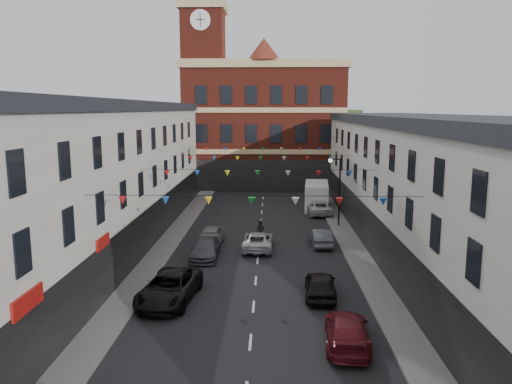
# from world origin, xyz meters

# --- Properties ---
(ground) EXTENTS (160.00, 160.00, 0.00)m
(ground) POSITION_xyz_m (0.00, 0.00, 0.00)
(ground) COLOR black
(ground) RESTS_ON ground
(pavement_left) EXTENTS (1.80, 64.00, 0.15)m
(pavement_left) POSITION_xyz_m (-6.90, 2.00, 0.07)
(pavement_left) COLOR #605E5B
(pavement_left) RESTS_ON ground
(pavement_right) EXTENTS (1.80, 64.00, 0.15)m
(pavement_right) POSITION_xyz_m (6.90, 2.00, 0.07)
(pavement_right) COLOR #605E5B
(pavement_right) RESTS_ON ground
(terrace_left) EXTENTS (8.40, 56.00, 10.70)m
(terrace_left) POSITION_xyz_m (-11.78, 1.00, 5.35)
(terrace_left) COLOR beige
(terrace_left) RESTS_ON ground
(terrace_right) EXTENTS (8.40, 56.00, 9.70)m
(terrace_right) POSITION_xyz_m (11.78, 1.00, 4.85)
(terrace_right) COLOR beige
(terrace_right) RESTS_ON ground
(civic_building) EXTENTS (20.60, 13.30, 18.50)m
(civic_building) POSITION_xyz_m (0.00, 37.95, 8.14)
(civic_building) COLOR maroon
(civic_building) RESTS_ON ground
(clock_tower) EXTENTS (5.60, 5.60, 30.00)m
(clock_tower) POSITION_xyz_m (-7.50, 35.00, 14.93)
(clock_tower) COLOR maroon
(clock_tower) RESTS_ON ground
(distant_hill) EXTENTS (40.00, 14.00, 10.00)m
(distant_hill) POSITION_xyz_m (-4.00, 62.00, 5.00)
(distant_hill) COLOR #355025
(distant_hill) RESTS_ON ground
(street_lamp) EXTENTS (1.10, 0.36, 6.00)m
(street_lamp) POSITION_xyz_m (6.55, 14.00, 3.90)
(street_lamp) COLOR black
(street_lamp) RESTS_ON ground
(car_left_c) EXTENTS (3.11, 5.74, 1.53)m
(car_left_c) POSITION_xyz_m (-4.49, -3.41, 0.76)
(car_left_c) COLOR black
(car_left_c) RESTS_ON ground
(car_left_d) EXTENTS (1.85, 4.49, 1.30)m
(car_left_d) POSITION_xyz_m (-3.60, 4.52, 0.65)
(car_left_d) COLOR #46494F
(car_left_d) RESTS_ON ground
(car_left_e) EXTENTS (1.90, 4.21, 1.40)m
(car_left_e) POSITION_xyz_m (-3.60, 7.72, 0.70)
(car_left_e) COLOR gray
(car_left_e) RESTS_ON ground
(car_right_c) EXTENTS (2.30, 4.78, 1.34)m
(car_right_c) POSITION_xyz_m (4.20, -8.14, 0.67)
(car_right_c) COLOR maroon
(car_right_c) RESTS_ON ground
(car_right_d) EXTENTS (1.90, 4.21, 1.40)m
(car_right_d) POSITION_xyz_m (3.60, -2.52, 0.70)
(car_right_d) COLOR black
(car_right_d) RESTS_ON ground
(car_right_e) EXTENTS (1.52, 3.97, 1.29)m
(car_right_e) POSITION_xyz_m (4.63, 7.89, 0.65)
(car_right_e) COLOR #54565C
(car_right_e) RESTS_ON ground
(car_right_f) EXTENTS (2.67, 5.13, 1.38)m
(car_right_f) POSITION_xyz_m (5.50, 19.19, 0.69)
(car_right_f) COLOR silver
(car_right_f) RESTS_ON ground
(moving_car) EXTENTS (2.27, 4.74, 1.30)m
(moving_car) POSITION_xyz_m (-0.04, 6.72, 0.65)
(moving_car) COLOR silver
(moving_car) RESTS_ON ground
(white_van) EXTENTS (2.81, 6.15, 2.64)m
(white_van) POSITION_xyz_m (5.60, 22.16, 1.32)
(white_van) COLOR silver
(white_van) RESTS_ON ground
(pedestrian) EXTENTS (0.78, 0.63, 1.86)m
(pedestrian) POSITION_xyz_m (0.11, 7.98, 0.93)
(pedestrian) COLOR black
(pedestrian) RESTS_ON ground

